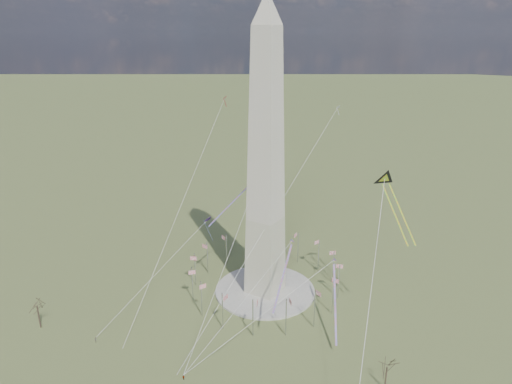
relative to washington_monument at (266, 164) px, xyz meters
The scene contains 15 objects.
ground 47.95m from the washington_monument, ahead, with size 2000.00×2000.00×0.00m, color #506633.
plaza 47.55m from the washington_monument, ahead, with size 36.00×36.00×0.80m, color #AEA99F.
washington_monument is the anchor object (origin of this frame).
flagpole_ring 40.68m from the washington_monument, 169.63° to the right, with size 54.40×54.40×13.00m.
tree_near 69.78m from the washington_monument, 25.58° to the right, with size 6.08×6.08×10.63m.
tree_far 84.85m from the washington_monument, 131.66° to the right, with size 6.68×6.68×11.69m.
person_west 75.68m from the washington_monument, 119.31° to the right, with size 0.79×0.61×1.62m, color gray.
person_centre 68.76m from the washington_monument, 85.36° to the right, with size 0.90×0.37×1.53m, color gray.
kite_delta_black 38.55m from the washington_monument, 17.82° to the left, with size 18.37×18.70×17.60m.
kite_diamond_purple 45.05m from the washington_monument, 165.32° to the left, with size 2.48×3.66×10.81m.
kite_streamer_left 33.38m from the washington_monument, 39.12° to the right, with size 6.21×21.22×14.78m.
kite_streamer_mid 13.63m from the washington_monument, behind, with size 8.64×21.63×15.42m.
kite_streamer_right 45.23m from the washington_monument, ahead, with size 12.01×22.38×16.67m.
kite_small_red 51.90m from the washington_monument, 140.80° to the left, with size 1.29×1.85×4.63m.
kite_small_white 53.15m from the washington_monument, 86.29° to the left, with size 1.36×1.96×4.11m.
Camera 1 is at (73.14, -123.96, 89.06)m, focal length 32.00 mm.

